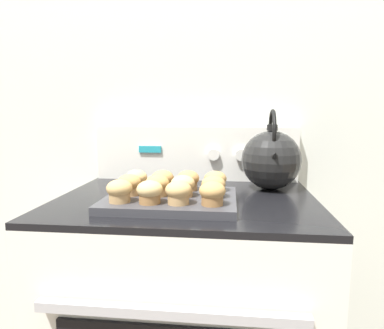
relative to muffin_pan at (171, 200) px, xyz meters
name	(u,v)px	position (x,y,z in m)	size (l,w,h in m)	color
wall_back	(197,104)	(0.03, 0.42, 0.28)	(8.00, 0.05, 2.40)	silver
control_panel	(196,153)	(0.04, 0.37, 0.09)	(0.76, 0.07, 0.20)	white
muffin_pan	(171,200)	(0.00, 0.00, 0.00)	(0.36, 0.28, 0.02)	#38383D
muffin_r0_c0	(119,191)	(-0.12, -0.08, 0.04)	(0.07, 0.07, 0.06)	tan
muffin_r0_c1	(150,192)	(-0.04, -0.08, 0.04)	(0.07, 0.07, 0.06)	olive
muffin_r0_c2	(180,192)	(0.04, -0.08, 0.04)	(0.07, 0.07, 0.06)	tan
muffin_r0_c3	(212,193)	(0.12, -0.08, 0.04)	(0.07, 0.07, 0.06)	olive
muffin_r1_c0	(129,185)	(-0.12, 0.00, 0.04)	(0.07, 0.07, 0.06)	tan
muffin_r1_c1	(157,185)	(-0.04, 0.00, 0.04)	(0.07, 0.07, 0.06)	tan
muffin_r1_c2	(184,186)	(0.04, 0.00, 0.04)	(0.07, 0.07, 0.06)	tan
muffin_r1_c3	(213,187)	(0.12, 0.00, 0.04)	(0.07, 0.07, 0.06)	olive
muffin_r2_c0	(136,179)	(-0.12, 0.08, 0.04)	(0.07, 0.07, 0.06)	#A37A4C
muffin_r2_c1	(163,180)	(-0.04, 0.08, 0.04)	(0.07, 0.07, 0.06)	tan
muffin_r2_c2	(188,180)	(0.04, 0.08, 0.04)	(0.07, 0.07, 0.06)	#A37A4C
muffin_r2_c3	(215,181)	(0.12, 0.08, 0.04)	(0.07, 0.07, 0.06)	tan
tea_kettle	(271,159)	(0.30, 0.22, 0.09)	(0.20, 0.23, 0.27)	black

